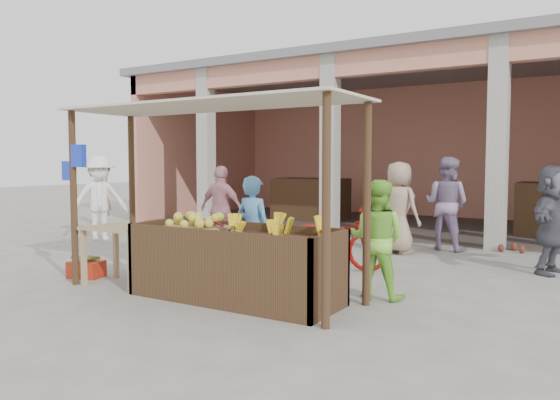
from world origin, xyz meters
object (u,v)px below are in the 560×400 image
Objects in this scene: red_crate at (86,269)px; motorcycle at (328,237)px; vendor_blue at (253,227)px; side_table at (122,237)px; vendor_green at (377,236)px; fruit_stall at (235,267)px.

red_crate is 3.61m from motorcycle.
vendor_blue reaches higher than red_crate.
red_crate is 2.59m from vendor_blue.
side_table is 0.66× the size of vendor_green.
motorcycle is at bearing 25.93° from red_crate.
vendor_green is (3.19, 1.14, 0.10)m from side_table.
motorcycle is (1.91, 2.38, -0.16)m from side_table.
side_table is at bearing -175.17° from fruit_stall.
motorcycle reaches higher than side_table.
vendor_blue is 1.70m from vendor_green.
red_crate is 0.30× the size of vendor_green.
vendor_blue is at bearing 142.77° from motorcycle.
motorcycle reaches higher than red_crate.
vendor_blue is 0.81× the size of motorcycle.
red_crate is at bearing 172.30° from side_table.
side_table reaches higher than red_crate.
vendor_blue is 1.53m from motorcycle.
vendor_green is (1.43, 0.99, 0.37)m from fruit_stall.
motorcycle is at bearing -47.69° from vendor_green.
red_crate is (-2.60, -0.07, -0.28)m from fruit_stall.
side_table is 1.77m from vendor_blue.
vendor_green is at bearing -168.17° from vendor_blue.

